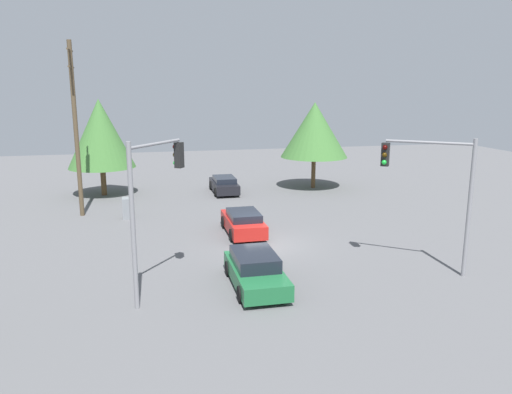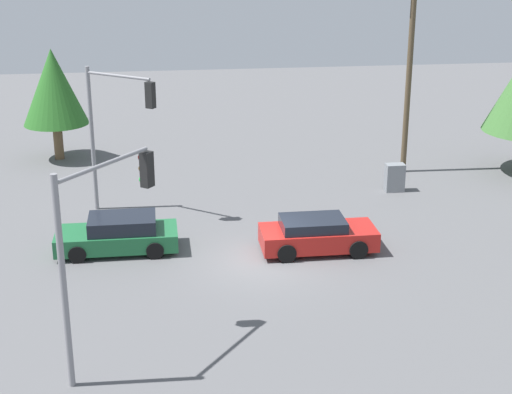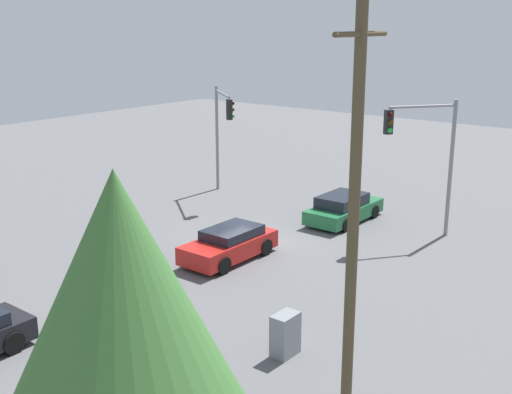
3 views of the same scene
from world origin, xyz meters
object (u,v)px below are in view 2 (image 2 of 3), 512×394
at_px(sedan_red, 317,235).
at_px(electrical_cabinet, 395,178).
at_px(traffic_signal_main, 115,117).
at_px(sedan_green, 118,234).
at_px(traffic_signal_cross, 99,226).

distance_m(sedan_red, electrical_cabinet, 8.21).
distance_m(traffic_signal_main, electrical_cabinet, 13.20).
bearing_deg(sedan_red, sedan_green, -97.57).
bearing_deg(traffic_signal_cross, electrical_cabinet, -5.21).
distance_m(traffic_signal_cross, electrical_cabinet, 18.75).
height_order(sedan_green, traffic_signal_main, traffic_signal_main).
bearing_deg(sedan_green, electrical_cabinet, -66.36).
distance_m(traffic_signal_main, traffic_signal_cross, 12.02).
relative_size(traffic_signal_cross, electrical_cabinet, 4.63).
distance_m(sedan_red, traffic_signal_main, 9.80).
distance_m(sedan_green, traffic_signal_cross, 8.69).
height_order(traffic_signal_main, electrical_cabinet, traffic_signal_main).
relative_size(sedan_green, sedan_red, 1.05).
bearing_deg(traffic_signal_cross, traffic_signal_main, 38.06).
height_order(traffic_signal_main, traffic_signal_cross, traffic_signal_main).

